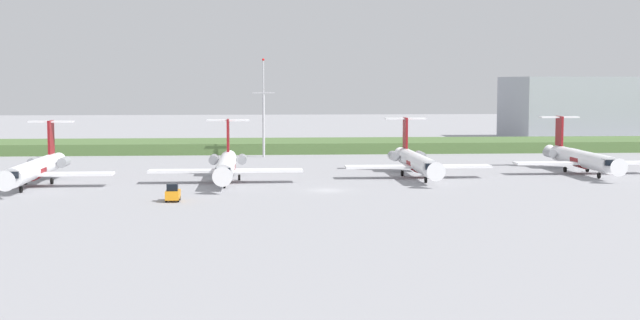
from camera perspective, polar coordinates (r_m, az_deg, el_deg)
ground_plane at (r=152.48m, az=-0.44°, el=-0.59°), size 500.00×500.00×0.00m
grass_berm at (r=192.09m, az=-1.21°, el=0.93°), size 320.00×20.00×2.29m
regional_jet_second at (r=134.39m, az=-17.86°, el=-0.52°), size 22.81×31.00×9.00m
regional_jet_third at (r=133.67m, az=-6.06°, el=-0.33°), size 22.81×31.00×9.00m
regional_jet_fourth at (r=140.23m, az=6.21°, el=-0.07°), size 22.81×31.00×9.00m
regional_jet_fifth at (r=151.58m, az=16.42°, el=0.13°), size 22.81×31.00×9.00m
antenna_mast at (r=176.16m, az=-3.65°, el=2.84°), size 4.40×0.50×19.60m
distant_hangar at (r=244.66m, az=19.63°, el=3.16°), size 65.39×28.49×16.22m
baggage_tug at (r=112.96m, az=-9.45°, el=-2.14°), size 1.72×3.20×2.30m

